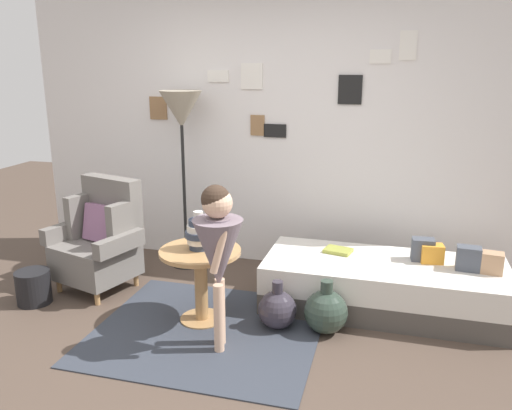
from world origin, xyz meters
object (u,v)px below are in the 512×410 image
Objects in this scene: vase_striped at (199,233)px; magazine_basket at (33,287)px; armchair at (101,240)px; demijohn_far at (326,311)px; person_child at (218,246)px; side_table at (201,270)px; demijohn_near at (277,309)px; daybed at (383,285)px; floor_lamp at (181,116)px; book_on_daybed at (338,251)px.

magazine_basket is (-1.45, -0.09, -0.57)m from vase_striped.
armchair is 2.07m from demijohn_far.
person_child is 2.87× the size of demijohn_far.
side_table reaches higher than magazine_basket.
magazine_basket is (-2.05, -0.12, -0.01)m from demijohn_near.
magazine_basket is at bearing -176.71° from demijohn_near.
person_child is at bearing -8.90° from magazine_basket.
side_table is 2.21× the size of magazine_basket.
armchair is 1.56m from person_child.
person_child reaches higher than magazine_basket.
vase_striped is at bearing -157.66° from daybed.
armchair reaches higher than daybed.
demijohn_near is at bearing -175.74° from demijohn_far.
demijohn_far reaches higher than demijohn_near.
magazine_basket is at bearing -176.28° from vase_striped.
side_table is 1.58m from floor_lamp.
person_child reaches higher than book_on_daybed.
demijohn_near is (0.59, 0.04, -0.27)m from side_table.
vase_striped reaches higher than magazine_basket.
armchair reaches higher than demijohn_far.
vase_striped reaches higher than side_table.
person_child is at bearing -28.28° from armchair.
floor_lamp is 4.12× the size of demijohn_far.
side_table is 2.10× the size of vase_striped.
floor_lamp reaches higher than book_on_daybed.
daybed is at bearing 13.09° from magazine_basket.
daybed is 0.93m from demijohn_near.
person_child is at bearing -129.80° from demijohn_near.
armchair is at bearing 161.36° from vase_striped.
demijohn_far is (-0.40, -0.51, -0.03)m from daybed.
side_table is 2.81× the size of book_on_daybed.
daybed is 1.48m from side_table.
floor_lamp is (-1.90, 0.47, 1.26)m from daybed.
daybed is 6.82× the size of magazine_basket.
side_table is at bearing -175.96° from demijohn_far.
vase_striped is 0.17× the size of floor_lamp.
demijohn_far is at bearing -8.65° from armchair.
daybed is at bearing 4.69° from armchair.
demijohn_far is (0.36, 0.03, 0.02)m from demijohn_near.
floor_lamp is at bearing 117.98° from vase_striped.
daybed is 8.68× the size of book_on_daybed.
book_on_daybed is at bearing 35.36° from vase_striped.
floor_lamp is at bearing 166.19° from daybed.
demijohn_near is at bearing 3.91° from side_table.
person_child is (0.27, -0.35, 0.34)m from side_table.
demijohn_near is at bearing -41.12° from floor_lamp.
side_table is 1.19m from book_on_daybed.
floor_lamp is at bearing 167.48° from book_on_daybed.
armchair is 0.66m from magazine_basket.
daybed is 1.55m from vase_striped.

